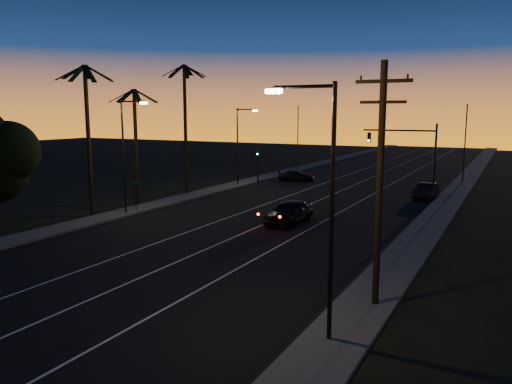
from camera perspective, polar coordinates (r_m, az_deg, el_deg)
The scene contains 21 objects.
road at distance 43.75m, azimuth 5.22°, elevation -1.52°, with size 20.00×170.00×0.01m, color black.
sidewalk_left at distance 49.05m, azimuth -6.96°, elevation -0.31°, with size 2.40×170.00×0.16m, color #3D3D3A.
sidewalk_right at distance 40.88m, azimuth 19.89°, elevation -2.67°, with size 2.40×170.00×0.16m, color #3D3D3A.
lane_stripe_left at distance 44.96m, azimuth 1.68°, elevation -1.18°, with size 0.12×160.00×0.01m, color silver.
lane_stripe_mid at distance 43.57m, azimuth 5.82°, elevation -1.56°, with size 0.12×160.00×0.01m, color silver.
lane_stripe_right at distance 42.41m, azimuth 10.22°, elevation -1.94°, with size 0.12×160.00×0.01m, color silver.
palm_near at distance 40.16m, azimuth -18.68°, elevation 7.26°, with size 4.25×4.16×11.53m.
palm_mid at distance 44.94m, azimuth -13.60°, elevation 6.57°, with size 4.25×4.16×10.03m.
palm_far at distance 48.99m, azimuth -8.10°, elevation 8.50°, with size 4.25×4.16×12.53m.
streetlight_left_near at distance 40.34m, azimuth -14.62°, elevation 4.95°, with size 2.55×0.26×9.00m.
streetlight_left_far at distance 54.99m, azimuth -1.85°, elevation 5.97°, with size 2.55×0.26×8.50m.
streetlight_right_near at distance 16.98m, azimuth 7.78°, elevation -0.07°, with size 2.55×0.26×9.00m.
street_sign at distance 41.55m, azimuth -13.60°, elevation 0.01°, with size 0.70×0.06×2.60m.
utility_pole at distance 20.52m, azimuth 13.97°, elevation 1.29°, with size 2.20×0.28×10.00m.
signal_mast at distance 50.72m, azimuth 17.20°, elevation 5.01°, with size 7.10×0.41×7.00m.
signal_post at distance 56.32m, azimuth 0.21°, elevation 3.84°, with size 0.28×0.37×4.20m.
far_pole_left at distance 70.41m, azimuth 4.80°, elevation 6.16°, with size 0.14×0.14×9.00m, color black.
far_pole_right at distance 62.11m, azimuth 22.77°, elevation 5.11°, with size 0.14×0.14×9.00m, color black.
lead_car at distance 36.32m, azimuth 3.80°, elevation -2.30°, with size 2.30×5.65×1.69m.
right_car at distance 49.70m, azimuth 18.84°, elevation 0.13°, with size 1.93×4.41×1.41m.
cross_car at distance 59.00m, azimuth 4.61°, elevation 1.85°, with size 4.68×3.15×1.26m.
Camera 1 is at (16.39, -9.78, 7.98)m, focal length 35.00 mm.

